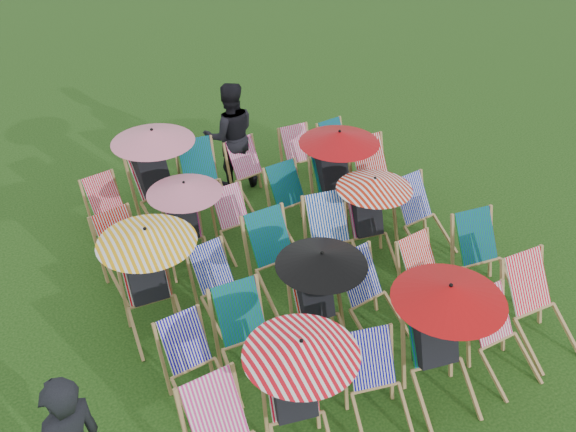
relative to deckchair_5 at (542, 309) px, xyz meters
name	(u,v)px	position (x,y,z in m)	size (l,w,h in m)	color
ground	(304,285)	(-1.95, 2.18, -0.51)	(100.00, 100.00, 0.00)	black
deckchair_1	(299,396)	(-3.19, 0.03, 0.19)	(1.12, 1.19, 1.33)	#A7844E
deckchair_2	(379,387)	(-2.31, -0.05, -0.07)	(0.75, 0.93, 0.90)	#A7844E
deckchair_3	(443,342)	(-1.53, -0.06, 0.23)	(1.18, 1.26, 1.40)	#A7844E
deckchair_4	(504,339)	(-0.69, -0.14, -0.06)	(0.63, 0.86, 0.91)	#A7844E
deckchair_5	(542,309)	(0.00, 0.00, 0.00)	(0.70, 0.96, 1.03)	#A7844E
deckchair_6	(196,366)	(-3.87, 1.09, -0.07)	(0.67, 0.87, 0.89)	#A7844E
deckchair_7	(249,340)	(-3.22, 1.14, -0.02)	(0.68, 0.93, 0.99)	#A7844E
deckchair_8	(321,299)	(-2.29, 1.19, 0.15)	(1.05, 1.11, 1.25)	#A7844E
deckchair_9	(373,298)	(-1.61, 1.10, -0.04)	(0.75, 0.95, 0.94)	#A7844E
deckchair_10	(431,280)	(-0.76, 1.07, -0.06)	(0.70, 0.90, 0.90)	#A7844E
deckchair_11	(486,260)	(0.07, 1.01, -0.01)	(0.76, 0.99, 1.00)	#A7844E
deckchair_12	(150,280)	(-3.94, 2.35, 0.22)	(1.16, 1.22, 1.38)	#A7844E
deckchair_13	(222,287)	(-3.12, 2.18, -0.08)	(0.69, 0.88, 0.87)	#A7844E
deckchair_14	(280,260)	(-2.28, 2.24, 0.00)	(0.73, 0.98, 1.02)	#A7844E
deckchair_15	(335,241)	(-1.45, 2.25, 0.00)	(0.81, 1.02, 1.02)	#A7844E
deckchair_16	(372,218)	(-0.82, 2.31, 0.13)	(1.03, 1.10, 1.22)	#A7844E
deckchair_17	(424,217)	(-0.01, 2.20, -0.03)	(0.75, 0.96, 0.97)	#A7844E
deckchair_18	(128,254)	(-3.97, 3.33, -0.05)	(0.77, 0.96, 0.93)	#A7844E
deckchair_19	(186,222)	(-3.12, 3.42, 0.12)	(1.02, 1.08, 1.21)	#A7844E
deckchair_20	(238,223)	(-2.38, 3.36, -0.09)	(0.61, 0.81, 0.84)	#A7844E
deckchair_21	(295,202)	(-1.44, 3.41, -0.05)	(0.72, 0.93, 0.94)	#A7844E
deckchair_22	(338,175)	(-0.72, 3.38, 0.23)	(1.19, 1.24, 1.41)	#A7844E
deckchair_23	(378,177)	(0.02, 3.40, 0.00)	(0.70, 0.96, 1.02)	#A7844E
deckchair_24	(112,211)	(-3.88, 4.50, -0.08)	(0.71, 0.88, 0.86)	#A7844E
deckchair_25	(158,175)	(-3.11, 4.60, 0.25)	(1.22, 1.33, 1.45)	#A7844E
deckchair_26	(203,179)	(-2.42, 4.61, -0.01)	(0.75, 0.98, 1.00)	#A7844E
deckchair_27	(253,173)	(-1.62, 4.50, -0.06)	(0.71, 0.91, 0.90)	#A7844E
deckchair_28	(303,159)	(-0.68, 4.56, -0.07)	(0.61, 0.84, 0.88)	#A7844E
deckchair_29	(342,151)	(0.05, 4.52, -0.09)	(0.67, 0.85, 0.85)	#A7844E
person_rear	(230,136)	(-1.74, 5.05, 0.38)	(0.87, 0.68, 1.78)	black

